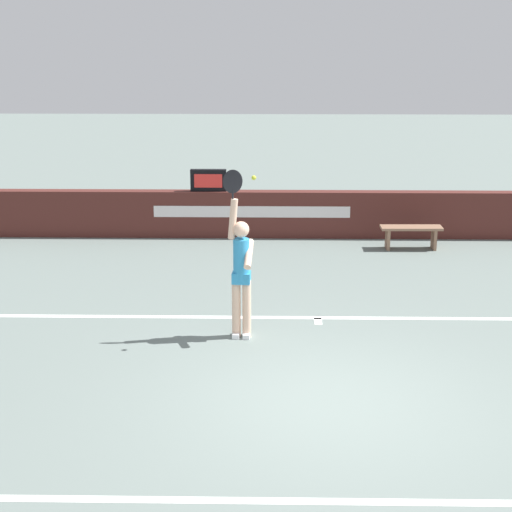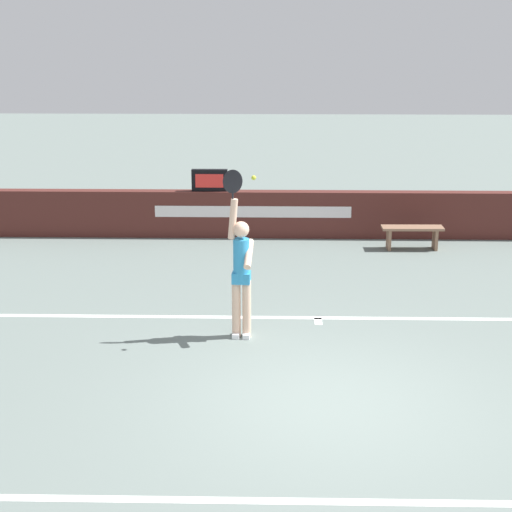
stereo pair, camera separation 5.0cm
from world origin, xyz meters
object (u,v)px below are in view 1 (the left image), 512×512
object	(u,v)px
speed_display	(208,180)
tennis_ball	(254,178)
tennis_player	(241,269)
courtside_bench_near	(411,232)

from	to	relation	value
speed_display	tennis_ball	bearing A→B (deg)	-79.71
tennis_player	speed_display	bearing A→B (deg)	98.82
tennis_player	courtside_bench_near	bearing A→B (deg)	55.81
courtside_bench_near	tennis_ball	bearing A→B (deg)	-121.38
tennis_ball	courtside_bench_near	size ratio (longest dim) A/B	0.05
tennis_player	courtside_bench_near	distance (m)	5.84
speed_display	tennis_ball	size ratio (longest dim) A/B	11.31
tennis_player	courtside_bench_near	world-z (taller)	tennis_player
speed_display	tennis_player	bearing A→B (deg)	-81.18
speed_display	tennis_ball	xyz separation A→B (m)	(1.07, -5.92, 1.21)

